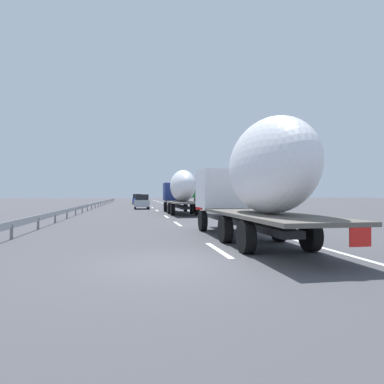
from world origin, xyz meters
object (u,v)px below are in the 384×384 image
Objects in this scene: road_sign at (187,191)px; truck_lead at (181,189)px; truck_trailing at (255,178)px; car_silver_hatch at (142,202)px; car_blue_sedan at (137,199)px.

truck_lead is at bearing 168.30° from road_sign.
truck_trailing reaches higher than road_sign.
truck_trailing is 35.19m from road_sign.
road_sign is (14.97, -3.10, -0.07)m from truck_lead.
road_sign is (3.36, -6.52, 1.36)m from car_silver_hatch.
truck_trailing is 54.81m from car_blue_sedan.
road_sign is at bearing -11.70° from truck_lead.
truck_lead is 2.52× the size of car_blue_sedan.
truck_trailing is 2.51× the size of car_blue_sedan.
truck_trailing reaches higher than truck_lead.
truck_lead is 2.88× the size of car_silver_hatch.
truck_trailing is 2.87× the size of car_silver_hatch.
road_sign is at bearing -5.05° from truck_trailing.
truck_lead is 12.19m from car_silver_hatch.
car_silver_hatch is (-22.96, -0.27, -0.03)m from car_blue_sedan.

